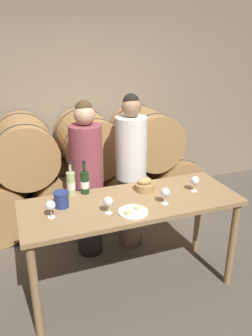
{
  "coord_description": "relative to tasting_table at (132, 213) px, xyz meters",
  "views": [
    {
      "loc": [
        -0.91,
        -2.32,
        2.19
      ],
      "look_at": [
        0.0,
        0.14,
        1.15
      ],
      "focal_mm": 35.0,
      "sensor_mm": 36.0,
      "label": 1
    }
  ],
  "objects": [
    {
      "name": "wine_bottle_red",
      "position": [
        -0.34,
        0.29,
        0.22
      ],
      "size": [
        0.08,
        0.08,
        0.31
      ],
      "color": "#193819",
      "rests_on": "tasting_table"
    },
    {
      "name": "wine_glass_left",
      "position": [
        -0.25,
        -0.13,
        0.22
      ],
      "size": [
        0.08,
        0.08,
        0.14
      ],
      "color": "white",
      "rests_on": "tasting_table"
    },
    {
      "name": "barrel_stack",
      "position": [
        -0.0,
        1.49,
        -0.16
      ],
      "size": [
        3.03,
        0.92,
        1.37
      ],
      "color": "#A87A47",
      "rests_on": "ground_plane"
    },
    {
      "name": "stone_wall_back",
      "position": [
        0.0,
        2.07,
        0.81
      ],
      "size": [
        10.0,
        0.12,
        3.2
      ],
      "color": "gray",
      "rests_on": "ground_plane"
    },
    {
      "name": "wine_glass_far_left",
      "position": [
        -0.68,
        -0.04,
        0.22
      ],
      "size": [
        0.08,
        0.08,
        0.14
      ],
      "color": "white",
      "rests_on": "tasting_table"
    },
    {
      "name": "tasting_table",
      "position": [
        0.0,
        0.0,
        0.0
      ],
      "size": [
        1.88,
        0.7,
        0.9
      ],
      "color": "#99754C",
      "rests_on": "ground_plane"
    },
    {
      "name": "cheese_plate",
      "position": [
        -0.06,
        -0.2,
        0.13
      ],
      "size": [
        0.24,
        0.24,
        0.04
      ],
      "color": "white",
      "rests_on": "tasting_table"
    },
    {
      "name": "ground_plane",
      "position": [
        0.0,
        0.0,
        -0.79
      ],
      "size": [
        10.0,
        10.0,
        0.0
      ],
      "primitive_type": "plane",
      "color": "#564F44"
    },
    {
      "name": "wine_glass_center",
      "position": [
        0.24,
        -0.14,
        0.22
      ],
      "size": [
        0.08,
        0.08,
        0.14
      ],
      "color": "white",
      "rests_on": "tasting_table"
    },
    {
      "name": "blue_crock",
      "position": [
        -0.58,
        0.1,
        0.19
      ],
      "size": [
        0.13,
        0.13,
        0.13
      ],
      "color": "navy",
      "rests_on": "tasting_table"
    },
    {
      "name": "bread_basket",
      "position": [
        0.19,
        0.15,
        0.16
      ],
      "size": [
        0.18,
        0.18,
        0.12
      ],
      "color": "#A87F4C",
      "rests_on": "tasting_table"
    },
    {
      "name": "person_left",
      "position": [
        -0.22,
        0.67,
        0.07
      ],
      "size": [
        0.32,
        0.32,
        1.66
      ],
      "color": "#232326",
      "rests_on": "ground_plane"
    },
    {
      "name": "wine_glass_right",
      "position": [
        0.6,
        -0.02,
        0.22
      ],
      "size": [
        0.08,
        0.08,
        0.14
      ],
      "color": "white",
      "rests_on": "tasting_table"
    },
    {
      "name": "person_right",
      "position": [
        0.25,
        0.67,
        0.08
      ],
      "size": [
        0.33,
        0.33,
        1.7
      ],
      "color": "#756651",
      "rests_on": "ground_plane"
    },
    {
      "name": "wine_bottle_white",
      "position": [
        -0.46,
        0.3,
        0.22
      ],
      "size": [
        0.08,
        0.08,
        0.31
      ],
      "color": "#ADBC7F",
      "rests_on": "tasting_table"
    }
  ]
}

